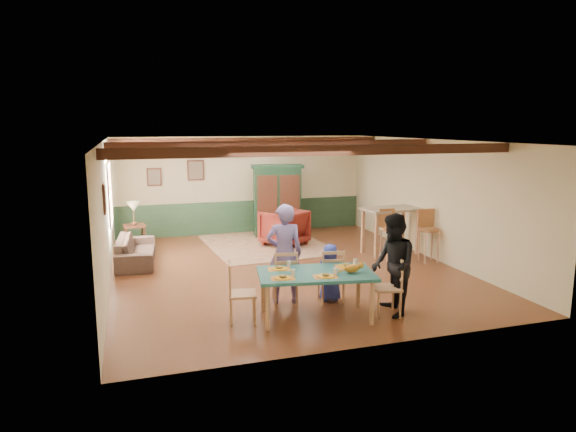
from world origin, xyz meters
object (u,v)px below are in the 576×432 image
object	(u,v)px
dining_chair_end_right	(386,286)
counter_table	(390,231)
end_table	(135,237)
person_man	(284,254)
bar_stool_left	(390,235)
table_lamp	(134,213)
armchair	(284,228)
person_woman	(393,265)
dining_table	(316,295)
sofa	(136,250)
bar_stool_right	(429,236)
person_child	(330,272)
dining_chair_far_right	(331,275)
cat	(352,267)
dining_chair_end_left	(242,292)
dining_chair_far_left	(285,277)
armoire	(277,200)

from	to	relation	value
dining_chair_end_right	counter_table	world-z (taller)	counter_table
end_table	counter_table	world-z (taller)	counter_table
person_man	end_table	xyz separation A→B (m)	(-2.37, 4.68, -0.55)
end_table	bar_stool_left	world-z (taller)	bar_stool_left
end_table	table_lamp	distance (m)	0.59
bar_stool_left	armchair	bearing A→B (deg)	130.20
person_woman	bar_stool_left	distance (m)	3.43
dining_table	sofa	xyz separation A→B (m)	(-2.63, 4.27, -0.08)
person_woman	dining_table	bearing A→B (deg)	-90.00
dining_table	end_table	bearing A→B (deg)	115.39
counter_table	bar_stool_right	size ratio (longest dim) A/B	1.13
dining_table	sofa	size ratio (longest dim) A/B	0.91
dining_chair_end_right	person_woman	xyz separation A→B (m)	(0.10, -0.02, 0.35)
armchair	dining_table	bearing A→B (deg)	45.25
bar_stool_right	counter_table	bearing A→B (deg)	122.35
person_child	counter_table	size ratio (longest dim) A/B	0.76
bar_stool_right	end_table	bearing A→B (deg)	159.96
dining_chair_far_right	person_woman	size ratio (longest dim) A/B	0.58
cat	dining_table	bearing A→B (deg)	169.70
person_woman	counter_table	world-z (taller)	person_woman
dining_chair_far_right	armchair	size ratio (longest dim) A/B	0.95
dining_table	counter_table	size ratio (longest dim) A/B	1.37
person_man	cat	size ratio (longest dim) A/B	4.79
end_table	table_lamp	size ratio (longest dim) A/B	1.09
bar_stool_left	dining_chair_end_left	bearing A→B (deg)	-147.43
counter_table	person_man	bearing A→B (deg)	-143.42
dining_chair_far_left	person_child	world-z (taller)	person_child
dining_table	bar_stool_left	bearing A→B (deg)	44.72
dining_chair_far_right	armchair	bearing A→B (deg)	-86.22
armchair	sofa	distance (m)	3.68
dining_chair_end_left	armoire	world-z (taller)	armoire
cat	end_table	distance (m)	6.56
person_woman	armoire	distance (m)	6.29
person_child	bar_stool_left	xyz separation A→B (m)	(2.30, 2.09, 0.08)
end_table	counter_table	bearing A→B (deg)	-20.60
dining_chair_far_left	dining_chair_far_right	distance (m)	0.80
armoire	person_child	bearing A→B (deg)	-88.60
bar_stool_right	dining_table	bearing A→B (deg)	-139.36
dining_chair_end_left	end_table	bearing A→B (deg)	25.72
person_woman	table_lamp	xyz separation A→B (m)	(-3.86, 5.75, 0.08)
dining_chair_end_left	dining_chair_end_right	xyz separation A→B (m)	(2.26, -0.40, 0.00)
dining_chair_far_right	bar_stool_left	distance (m)	3.17
dining_chair_far_left	armoire	size ratio (longest dim) A/B	0.48
dining_chair_far_right	end_table	xyz separation A→B (m)	(-3.15, 4.90, -0.16)
dining_table	person_man	distance (m)	1.02
dining_chair_end_right	sofa	xyz separation A→B (m)	(-3.76, 4.47, -0.18)
person_woman	person_child	world-z (taller)	person_woman
end_table	dining_chair_end_right	bearing A→B (deg)	-56.78
armoire	person_man	bearing A→B (deg)	-97.08
armoire	bar_stool_left	xyz separation A→B (m)	(1.69, -3.27, -0.40)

